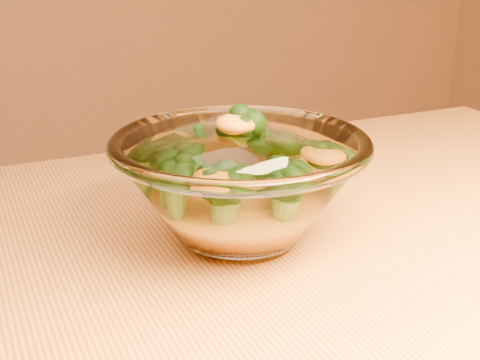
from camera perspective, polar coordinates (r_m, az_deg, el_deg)
name	(u,v)px	position (r m, az deg, el deg)	size (l,w,h in m)	color
glass_bowl	(240,185)	(0.59, 0.00, -0.45)	(0.23, 0.23, 0.10)	white
cheese_sauce	(240,208)	(0.60, 0.00, -2.36)	(0.13, 0.13, 0.04)	orange
broccoli_heap	(233,165)	(0.60, -0.59, 1.29)	(0.15, 0.15, 0.08)	black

